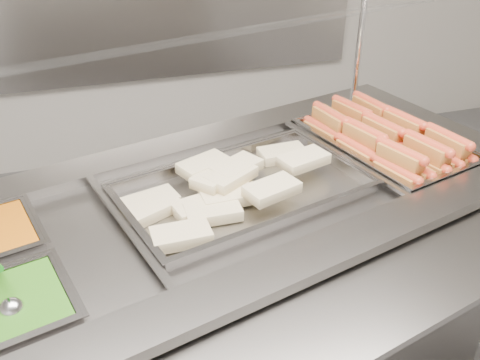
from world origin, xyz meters
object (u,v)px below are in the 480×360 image
object	(u,v)px
steam_counter	(227,308)
pan_wraps	(243,193)
sneeze_guard	(183,46)
pan_hotdogs	(383,150)
serving_spoon	(9,302)

from	to	relation	value
steam_counter	pan_wraps	distance (m)	0.47
sneeze_guard	pan_hotdogs	size ratio (longest dim) A/B	2.70
steam_counter	pan_wraps	size ratio (longest dim) A/B	2.67
sneeze_guard	pan_hotdogs	xyz separation A→B (m)	(0.73, -0.06, -0.45)
sneeze_guard	pan_wraps	world-z (taller)	sneeze_guard
pan_wraps	sneeze_guard	bearing A→B (deg)	120.17
sneeze_guard	pan_wraps	distance (m)	0.50
steam_counter	pan_hotdogs	size ratio (longest dim) A/B	3.28
steam_counter	serving_spoon	world-z (taller)	serving_spoon
steam_counter	pan_wraps	bearing A→B (deg)	14.82
pan_wraps	pan_hotdogs	bearing A→B (deg)	14.82
steam_counter	sneeze_guard	world-z (taller)	sneeze_guard
pan_hotdogs	serving_spoon	bearing A→B (deg)	-158.29
pan_hotdogs	pan_wraps	distance (m)	0.62
pan_wraps	serving_spoon	world-z (taller)	serving_spoon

